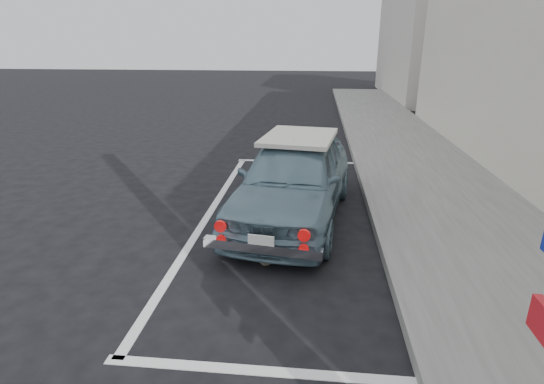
{
  "coord_description": "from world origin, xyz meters",
  "views": [
    {
      "loc": [
        0.85,
        -3.5,
        2.78
      ],
      "look_at": [
        0.27,
        2.16,
        0.75
      ],
      "focal_mm": 28.0,
      "sensor_mm": 36.0,
      "label": 1
    }
  ],
  "objects": [
    {
      "name": "ground",
      "position": [
        0.0,
        0.0,
        0.0
      ],
      "size": [
        80.0,
        80.0,
        0.0
      ],
      "primitive_type": "plane",
      "color": "black",
      "rests_on": "ground"
    },
    {
      "name": "sidewalk",
      "position": [
        3.2,
        2.0,
        0.07
      ],
      "size": [
        2.8,
        40.0,
        0.15
      ],
      "primitive_type": "cube",
      "color": "#62625D",
      "rests_on": "ground"
    },
    {
      "name": "building_far",
      "position": [
        6.35,
        20.0,
        4.0
      ],
      "size": [
        3.5,
        10.0,
        8.0
      ],
      "primitive_type": "cube",
      "color": "beige",
      "rests_on": "ground"
    },
    {
      "name": "pline_rear",
      "position": [
        0.5,
        -0.5,
        0.0
      ],
      "size": [
        3.0,
        0.12,
        0.01
      ],
      "primitive_type": "cube",
      "color": "silver",
      "rests_on": "ground"
    },
    {
      "name": "pline_front",
      "position": [
        0.5,
        6.5,
        0.0
      ],
      "size": [
        3.0,
        0.12,
        0.01
      ],
      "primitive_type": "cube",
      "color": "silver",
      "rests_on": "ground"
    },
    {
      "name": "pline_side",
      "position": [
        -0.9,
        3.0,
        0.0
      ],
      "size": [
        0.12,
        7.0,
        0.01
      ],
      "primitive_type": "cube",
      "color": "silver",
      "rests_on": "ground"
    },
    {
      "name": "retro_coupe",
      "position": [
        0.53,
        3.06,
        0.68
      ],
      "size": [
        2.16,
        4.15,
        1.35
      ],
      "rotation": [
        0.0,
        0.0,
        -0.15
      ],
      "color": "slate",
      "rests_on": "ground"
    },
    {
      "name": "cat",
      "position": [
        0.27,
        1.41,
        0.11
      ],
      "size": [
        0.22,
        0.43,
        0.23
      ],
      "rotation": [
        0.0,
        0.0,
        -0.1
      ],
      "color": "#79695C",
      "rests_on": "ground"
    }
  ]
}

